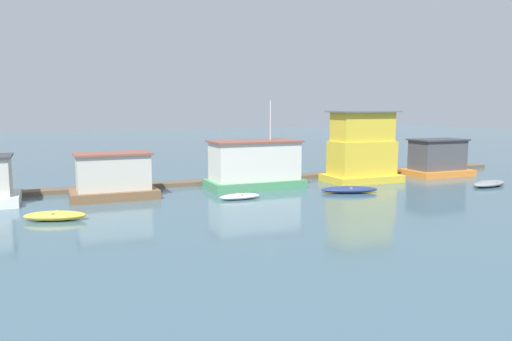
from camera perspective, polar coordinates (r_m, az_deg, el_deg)
The scene contains 12 objects.
ground_plane at distance 36.49m, azimuth -0.61°, elevation -2.00°, with size 200.00×200.00×0.00m, color #426070.
dock_walkway at distance 39.28m, azimuth -2.29°, elevation -1.12°, with size 51.00×1.44×0.30m, color brown.
houseboat_brown at distance 33.59m, azimuth -15.99°, elevation -0.75°, with size 5.45×3.42×2.95m.
houseboat_green at distance 36.33m, azimuth -0.16°, elevation 0.59°, with size 6.87×3.61×6.35m.
houseboat_yellow at distance 40.25m, azimuth 12.03°, elevation 2.36°, with size 5.77×3.59×5.59m.
houseboat_orange at distance 45.87m, azimuth 20.01°, elevation 1.27°, with size 5.47×3.57×3.14m.
dinghy_yellow at distance 28.08m, azimuth -21.98°, elevation -4.82°, with size 3.35×1.95×0.50m.
dinghy_white at distance 32.04m, azimuth -1.86°, elevation -2.97°, with size 2.71×1.04×0.36m.
dinghy_navy at distance 34.97m, azimuth 10.61°, elevation -2.15°, with size 4.14×2.51×0.45m.
dinghy_grey at distance 41.03m, azimuth 25.09°, elevation -1.35°, with size 3.83×2.22×0.43m.
mooring_post_centre at distance 38.40m, azimuth -1.23°, elevation 0.12°, with size 0.23×0.23×2.20m, color brown.
mooring_post_near_left at distance 41.94m, azimuth 8.80°, elevation 0.12°, with size 0.21×0.21×1.44m, color brown.
Camera 1 is at (-13.56, -33.37, 5.86)m, focal length 35.00 mm.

